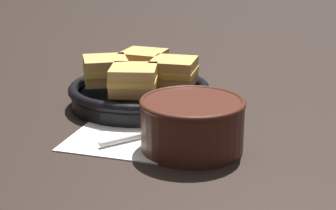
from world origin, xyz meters
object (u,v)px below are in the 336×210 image
object	(u,v)px
skillet	(139,94)
sandwich_far_right	(134,80)
spoon	(170,128)
sandwich_near_left	(173,72)
sandwich_far_left	(105,70)
soup_bowl	(192,121)
sandwich_near_right	(144,63)

from	to	relation	value
skillet	sandwich_far_right	size ratio (longest dim) A/B	3.15
spoon	sandwich_far_right	world-z (taller)	sandwich_far_right
sandwich_near_left	sandwich_far_left	bearing A→B (deg)	-179.70
soup_bowl	sandwich_far_right	world-z (taller)	sandwich_far_right
sandwich_far_right	sandwich_near_left	bearing A→B (deg)	45.30
sandwich_near_right	sandwich_far_right	size ratio (longest dim) A/B	1.17
spoon	sandwich_near_right	size ratio (longest dim) A/B	1.56
soup_bowl	skillet	distance (m)	0.22
sandwich_near_left	sandwich_far_right	distance (m)	0.09
sandwich_near_left	sandwich_near_right	bearing A→B (deg)	135.30
soup_bowl	sandwich_far_right	size ratio (longest dim) A/B	1.87
soup_bowl	sandwich_far_left	world-z (taller)	sandwich_far_left
skillet	sandwich_near_right	bearing A→B (deg)	90.30
spoon	skillet	size ratio (longest dim) A/B	0.58
skillet	sandwich_near_right	world-z (taller)	sandwich_near_right
sandwich_far_right	sandwich_far_left	bearing A→B (deg)	135.30
sandwich_far_left	sandwich_far_right	xyz separation A→B (m)	(0.06, -0.06, 0.00)
sandwich_near_right	spoon	bearing A→B (deg)	-70.34
soup_bowl	sandwich_near_left	bearing A→B (deg)	103.10
sandwich_near_left	sandwich_far_left	size ratio (longest dim) A/B	0.90
sandwich_near_left	skillet	bearing A→B (deg)	-179.70
sandwich_near_right	sandwich_far_right	distance (m)	0.12
skillet	sandwich_near_right	distance (m)	0.07
skillet	sandwich_far_right	distance (m)	0.07
skillet	sandwich_far_right	bearing A→B (deg)	-89.70
spoon	sandwich_far_left	xyz separation A→B (m)	(-0.13, 0.13, 0.06)
sandwich_far_left	sandwich_far_right	size ratio (longest dim) A/B	1.20
spoon	sandwich_far_right	distance (m)	0.11
soup_bowl	sandwich_near_right	xyz separation A→B (m)	(-0.11, 0.25, 0.02)
sandwich_far_right	skillet	bearing A→B (deg)	90.30
soup_bowl	spoon	world-z (taller)	soup_bowl
sandwich_near_right	sandwich_far_left	bearing A→B (deg)	-134.70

